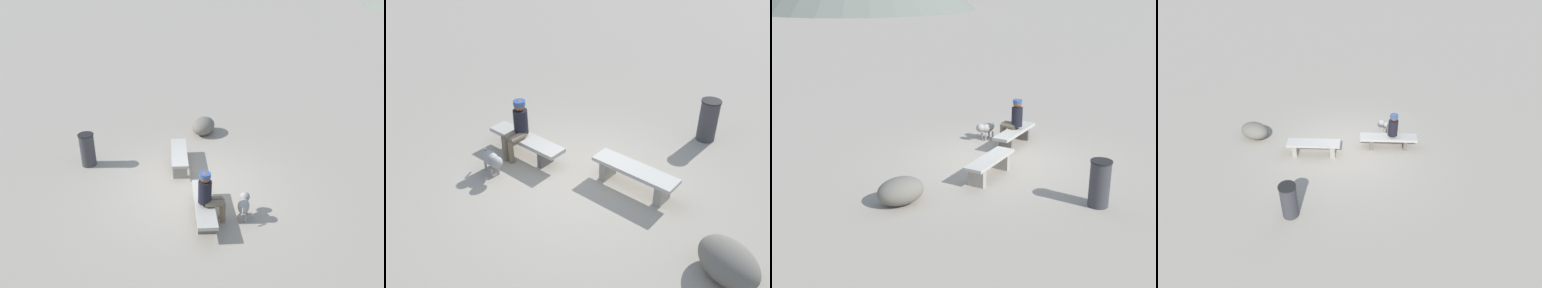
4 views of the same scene
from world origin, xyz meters
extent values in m
cube|color=#9E9384|center=(0.00, 0.00, -0.03)|extent=(210.00, 210.00, 0.06)
cube|color=gray|center=(-1.68, -0.01, 0.19)|extent=(0.21, 0.40, 0.38)
cube|color=gray|center=(-0.52, -0.22, 0.19)|extent=(0.21, 0.40, 0.38)
cube|color=#B2ADA3|center=(-1.10, -0.11, 0.42)|extent=(1.69, 0.72, 0.07)
cube|color=#605B56|center=(0.75, 0.03, 0.17)|extent=(0.17, 0.37, 0.34)
cube|color=#605B56|center=(1.80, -0.16, 0.17)|extent=(0.17, 0.37, 0.34)
cube|color=#B2ADA3|center=(1.28, -0.07, 0.38)|extent=(1.85, 0.74, 0.08)
cylinder|color=black|center=(1.40, -0.09, 0.75)|extent=(0.29, 0.29, 0.51)
sphere|color=brown|center=(1.40, -0.09, 1.11)|extent=(0.23, 0.23, 0.23)
cylinder|color=#2D4C8C|center=(1.40, -0.09, 1.17)|extent=(0.24, 0.24, 0.08)
cylinder|color=#756651|center=(1.51, 0.09, 0.50)|extent=(0.21, 0.41, 0.15)
cylinder|color=#756651|center=(1.54, 0.28, 0.25)|extent=(0.11, 0.11, 0.50)
cylinder|color=#756651|center=(1.35, 0.12, 0.50)|extent=(0.21, 0.41, 0.15)
cylinder|color=#756651|center=(1.39, 0.31, 0.25)|extent=(0.11, 0.11, 0.50)
ellipsoid|color=gray|center=(1.52, 0.77, 0.33)|extent=(0.51, 0.43, 0.26)
sphere|color=gray|center=(1.27, 0.89, 0.38)|extent=(0.23, 0.23, 0.23)
cylinder|color=gray|center=(1.36, 0.76, 0.10)|extent=(0.04, 0.04, 0.20)
cylinder|color=gray|center=(1.43, 0.89, 0.10)|extent=(0.04, 0.04, 0.20)
cylinder|color=gray|center=(1.62, 0.64, 0.10)|extent=(0.04, 0.04, 0.20)
cylinder|color=gray|center=(1.68, 0.77, 0.10)|extent=(0.04, 0.04, 0.20)
cylinder|color=gray|center=(1.76, 0.65, 0.37)|extent=(0.12, 0.08, 0.15)
cylinder|color=#38383D|center=(-1.79, -2.56, 0.46)|extent=(0.40, 0.40, 0.91)
cylinder|color=black|center=(-1.79, -2.56, 0.93)|extent=(0.43, 0.43, 0.03)
ellipsoid|color=#6B665B|center=(-3.03, 1.13, 0.27)|extent=(1.20, 1.13, 0.55)
camera|label=1|loc=(7.67, -1.94, 5.14)|focal=34.41mm
camera|label=2|loc=(-3.15, 5.61, 4.63)|focal=37.94mm
camera|label=3|loc=(-11.09, -3.13, 4.29)|focal=46.75mm
camera|label=4|loc=(-1.08, -8.02, 5.79)|focal=28.83mm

